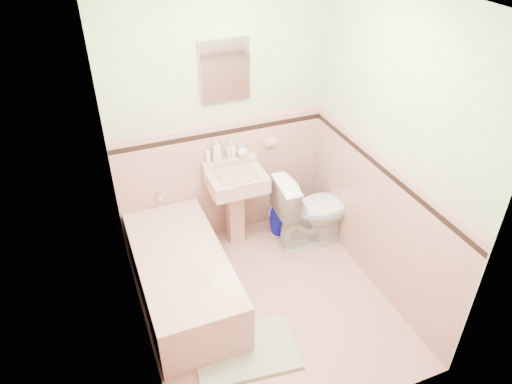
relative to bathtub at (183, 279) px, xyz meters
name	(u,v)px	position (x,y,z in m)	size (l,w,h in m)	color
floor	(267,304)	(0.63, -0.33, -0.23)	(2.20, 2.20, 0.00)	tan
wall_back	(220,119)	(0.63, 0.77, 1.02)	(2.50, 2.50, 0.00)	#F6EAC9
wall_front	(350,284)	(0.63, -1.43, 1.02)	(2.50, 2.50, 0.00)	#F6EAC9
wall_left	(127,212)	(-0.37, -0.33, 1.02)	(2.50, 2.50, 0.00)	#F6EAC9
wall_right	(388,155)	(1.63, -0.33, 1.02)	(2.50, 2.50, 0.00)	#F6EAC9
wainscot_back	(224,181)	(0.63, 0.76, 0.38)	(2.00, 2.00, 0.00)	#D49B8E
wainscot_front	(338,360)	(0.63, -1.42, 0.38)	(2.00, 2.00, 0.00)	#D49B8E
wainscot_left	(142,284)	(-0.36, -0.33, 0.38)	(2.20, 2.20, 0.00)	#D49B8E
wainscot_right	(375,222)	(1.62, -0.33, 0.38)	(2.20, 2.20, 0.00)	#D49B8E
accent_back	(222,133)	(0.63, 0.75, 0.90)	(2.00, 2.00, 0.00)	black
accent_front	(346,299)	(0.63, -1.41, 0.90)	(2.00, 2.00, 0.00)	black
accent_left	(132,227)	(-0.35, -0.33, 0.89)	(2.20, 2.20, 0.00)	black
accent_right	(383,170)	(1.61, -0.33, 0.89)	(2.20, 2.20, 0.00)	black
cap_back	(221,123)	(0.63, 0.75, 0.99)	(2.00, 2.00, 0.00)	#D2938B
cap_front	(348,286)	(0.63, -1.41, 0.99)	(2.00, 2.00, 0.00)	#D2938B
cap_left	(130,215)	(-0.35, -0.33, 1.00)	(2.20, 2.20, 0.00)	#D2938B
cap_right	(385,159)	(1.61, -0.33, 1.00)	(2.20, 2.20, 0.00)	#D2938B
bathtub	(183,279)	(0.00, 0.00, 0.00)	(0.70, 1.50, 0.45)	#CD998E
tub_faucet	(159,195)	(0.00, 0.72, 0.41)	(0.04, 0.04, 0.12)	silver
sink	(237,210)	(0.68, 0.53, 0.18)	(0.51, 0.48, 0.81)	#CD998E
sink_faucet	(230,153)	(0.68, 0.67, 0.72)	(0.02, 0.02, 0.10)	silver
medicine_cabinet	(225,70)	(0.68, 0.74, 1.47)	(0.43, 0.04, 0.54)	white
soap_dish	(270,142)	(1.10, 0.73, 0.72)	(0.12, 0.07, 0.04)	#CD998E
soap_bottle_left	(217,151)	(0.56, 0.71, 0.75)	(0.08, 0.09, 0.22)	#B2B2B2
soap_bottle_mid	(230,150)	(0.69, 0.71, 0.73)	(0.08, 0.08, 0.17)	#B2B2B2
soap_bottle_right	(242,150)	(0.81, 0.71, 0.70)	(0.10, 0.10, 0.13)	#B2B2B2
tube	(208,157)	(0.48, 0.71, 0.70)	(0.04, 0.04, 0.12)	white
toilet	(312,210)	(1.36, 0.29, 0.16)	(0.43, 0.75, 0.76)	white
bucket	(281,220)	(1.16, 0.55, -0.10)	(0.26, 0.26, 0.26)	#060CA6
bath_mat	(246,351)	(0.29, -0.72, -0.21)	(0.78, 0.52, 0.03)	#9BA98D
shoe	(234,346)	(0.21, -0.68, -0.17)	(0.14, 0.07, 0.06)	#BF1E59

